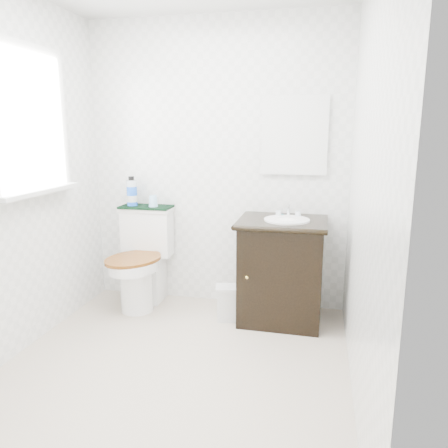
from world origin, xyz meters
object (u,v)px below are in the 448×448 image
at_px(toilet, 143,264).
at_px(vanity, 282,268).
at_px(cup, 153,201).
at_px(trash_bin, 228,303).
at_px(mouthwash_bottle, 132,192).

distance_m(toilet, vanity, 1.20).
bearing_deg(cup, trash_bin, -20.51).
distance_m(mouthwash_bottle, cup, 0.21).
xyz_separation_m(toilet, mouthwash_bottle, (-0.12, 0.12, 0.60)).
bearing_deg(mouthwash_bottle, toilet, -43.44).
relative_size(trash_bin, mouthwash_bottle, 1.12).
xyz_separation_m(toilet, trash_bin, (0.79, -0.17, -0.22)).
relative_size(toilet, mouthwash_bottle, 3.29).
height_order(vanity, mouthwash_bottle, mouthwash_bottle).
distance_m(trash_bin, mouthwash_bottle, 1.26).
distance_m(toilet, mouthwash_bottle, 0.63).
xyz_separation_m(toilet, vanity, (1.20, -0.06, 0.07)).
height_order(vanity, cup, cup).
bearing_deg(cup, vanity, -8.27).
bearing_deg(toilet, vanity, -2.98).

